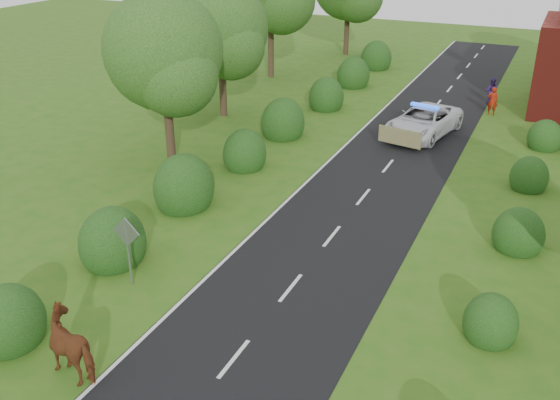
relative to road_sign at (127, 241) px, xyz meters
The scene contains 12 objects.
ground 5.63m from the road_sign, 21.80° to the right, with size 120.00×120.00×0.00m, color #2D6116.
road 14.03m from the road_sign, 68.96° to the left, with size 6.00×70.00×0.02m, color black.
road_markings 11.56m from the road_sign, 72.72° to the left, with size 4.96×70.00×0.01m.
hedgerow_left 9.85m from the road_sign, 98.87° to the left, with size 2.75×50.41×3.00m.
hedgerow_right 14.85m from the road_sign, 38.46° to the left, with size 2.10×45.78×2.10m.
tree_left_a 11.55m from the road_sign, 115.73° to the left, with size 5.74×5.60×8.38m.
tree_left_b 19.22m from the road_sign, 109.29° to the left, with size 5.74×5.60×8.07m.
road_sign is the anchor object (origin of this frame).
cow 4.47m from the road_sign, 72.05° to the right, with size 1.16×2.20×1.56m, color #5A2515.
police_van 20.12m from the road_sign, 74.21° to the left, with size 3.81×6.30×1.78m.
pedestrian_red 26.39m from the road_sign, 71.31° to the left, with size 0.63×0.41×1.73m, color #A01E0A.
pedestrian_purple 28.60m from the road_sign, 73.61° to the left, with size 0.82×0.64×1.69m, color navy.
Camera 1 is at (7.02, -12.23, 11.55)m, focal length 40.00 mm.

